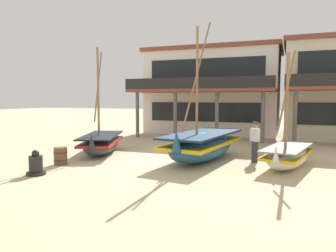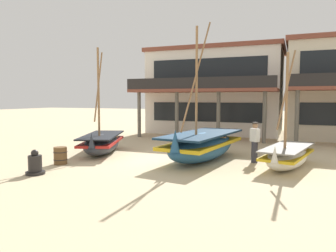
% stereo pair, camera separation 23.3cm
% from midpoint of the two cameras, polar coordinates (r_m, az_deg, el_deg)
% --- Properties ---
extents(ground_plane, '(120.00, 120.00, 0.00)m').
position_cam_midpoint_polar(ground_plane, '(13.85, -1.98, -6.11)').
color(ground_plane, '#CCB78E').
extents(fishing_boat_near_left, '(2.80, 4.24, 4.98)m').
position_cam_midpoint_polar(fishing_boat_near_left, '(15.73, -12.25, -2.95)').
color(fishing_boat_near_left, '#2D333D').
rests_on(fishing_boat_near_left, ground).
extents(fishing_boat_centre_large, '(2.64, 5.29, 5.98)m').
position_cam_midpoint_polar(fishing_boat_centre_large, '(13.80, 5.68, -3.41)').
color(fishing_boat_centre_large, '#23517A').
rests_on(fishing_boat_centre_large, ground).
extents(fishing_boat_far_right, '(2.02, 3.84, 4.54)m').
position_cam_midpoint_polar(fishing_boat_far_right, '(13.11, 20.17, -4.94)').
color(fishing_boat_far_right, silver).
rests_on(fishing_boat_far_right, ground).
extents(fisherman_by_hull, '(0.42, 0.39, 1.68)m').
position_cam_midpoint_polar(fisherman_by_hull, '(13.69, 14.80, -2.87)').
color(fisherman_by_hull, '#33333D').
rests_on(fisherman_by_hull, ground).
extents(capstan_winch, '(0.66, 0.66, 0.88)m').
position_cam_midpoint_polar(capstan_winch, '(12.14, -23.07, -6.47)').
color(capstan_winch, black).
rests_on(capstan_winch, ground).
extents(wooden_barrel, '(0.56, 0.56, 0.70)m').
position_cam_midpoint_polar(wooden_barrel, '(13.61, -19.13, -5.09)').
color(wooden_barrel, brown).
rests_on(wooden_barrel, ground).
extents(harbor_building_main, '(10.08, 9.36, 6.45)m').
position_cam_midpoint_polar(harbor_building_main, '(25.80, 8.12, 6.19)').
color(harbor_building_main, white).
rests_on(harbor_building_main, ground).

